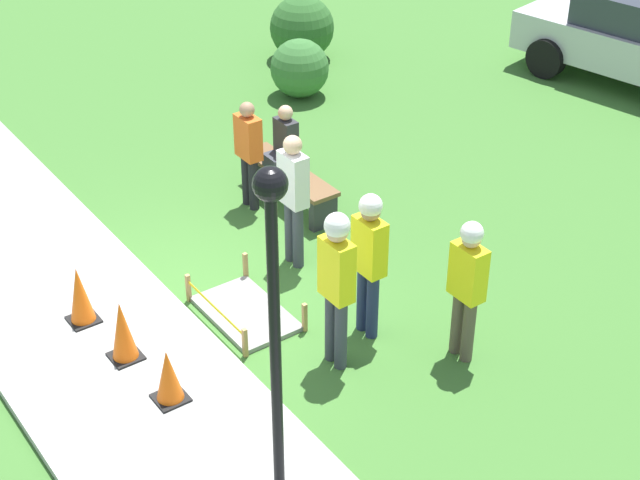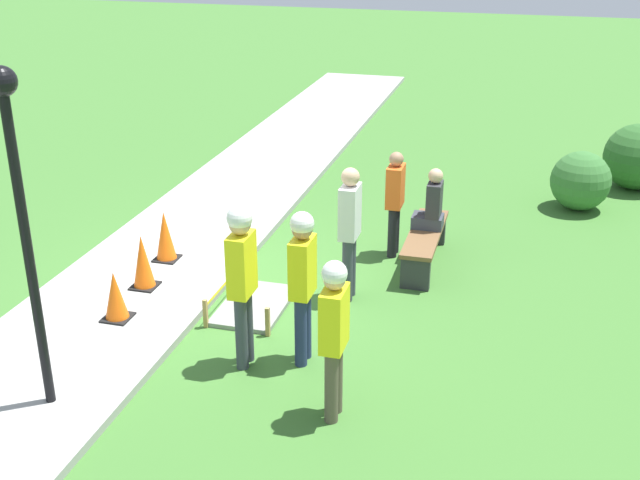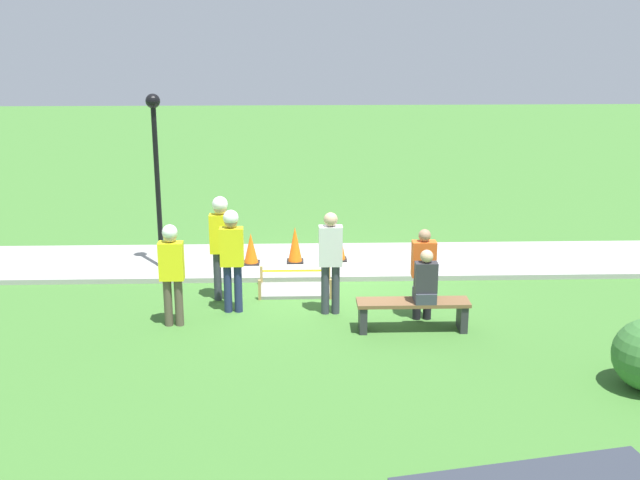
% 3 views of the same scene
% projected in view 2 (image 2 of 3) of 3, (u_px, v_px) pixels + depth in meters
% --- Properties ---
extents(ground_plane, '(60.00, 60.00, 0.00)m').
position_uv_depth(ground_plane, '(232.00, 281.00, 11.13)').
color(ground_plane, '#3D702D').
extents(sidewalk, '(28.00, 2.33, 0.10)m').
position_uv_depth(sidewalk, '(156.00, 269.00, 11.40)').
color(sidewalk, '#9E9E99').
rests_on(sidewalk, ground_plane).
extents(wet_concrete_patch, '(1.35, 0.86, 0.38)m').
position_uv_depth(wet_concrete_patch, '(254.00, 305.00, 10.41)').
color(wet_concrete_patch, gray).
rests_on(wet_concrete_patch, ground_plane).
extents(traffic_cone_near_patch, '(0.34, 0.34, 0.73)m').
position_uv_depth(traffic_cone_near_patch, '(165.00, 236.00, 11.44)').
color(traffic_cone_near_patch, black).
rests_on(traffic_cone_near_patch, sidewalk).
extents(traffic_cone_far_patch, '(0.34, 0.34, 0.74)m').
position_uv_depth(traffic_cone_far_patch, '(143.00, 262.00, 10.62)').
color(traffic_cone_far_patch, black).
rests_on(traffic_cone_far_patch, sidewalk).
extents(traffic_cone_sidewalk_edge, '(0.34, 0.34, 0.63)m').
position_uv_depth(traffic_cone_sidewalk_edge, '(115.00, 296.00, 9.82)').
color(traffic_cone_sidewalk_edge, black).
rests_on(traffic_cone_sidewalk_edge, sidewalk).
extents(park_bench, '(1.84, 0.44, 0.52)m').
position_uv_depth(park_bench, '(425.00, 241.00, 11.52)').
color(park_bench, '#2D2D33').
rests_on(park_bench, ground_plane).
extents(person_seated_on_bench, '(0.36, 0.44, 0.89)m').
position_uv_depth(person_seated_on_bench, '(432.00, 205.00, 11.48)').
color(person_seated_on_bench, '#383D47').
rests_on(person_seated_on_bench, park_bench).
extents(worker_supervisor, '(0.40, 0.26, 1.83)m').
position_uv_depth(worker_supervisor, '(303.00, 274.00, 8.79)').
color(worker_supervisor, navy).
rests_on(worker_supervisor, ground_plane).
extents(worker_assistant, '(0.40, 0.25, 1.74)m').
position_uv_depth(worker_assistant, '(334.00, 327.00, 7.83)').
color(worker_assistant, brown).
rests_on(worker_assistant, ground_plane).
extents(worker_trainee, '(0.40, 0.28, 1.93)m').
position_uv_depth(worker_trainee, '(242.00, 270.00, 8.71)').
color(worker_trainee, '#383D47').
rests_on(worker_trainee, ground_plane).
extents(bystander_in_orange_shirt, '(0.40, 0.22, 1.59)m').
position_uv_depth(bystander_in_orange_shirt, '(395.00, 198.00, 11.65)').
color(bystander_in_orange_shirt, black).
rests_on(bystander_in_orange_shirt, ground_plane).
extents(bystander_in_gray_shirt, '(0.40, 0.24, 1.81)m').
position_uv_depth(bystander_in_gray_shirt, '(350.00, 226.00, 10.29)').
color(bystander_in_gray_shirt, '#383D47').
rests_on(bystander_in_gray_shirt, ground_plane).
extents(lamppost_near, '(0.28, 0.28, 3.46)m').
position_uv_depth(lamppost_near, '(19.00, 191.00, 7.42)').
color(lamppost_near, black).
rests_on(lamppost_near, sidewalk).
extents(shrub_rounded_near, '(1.01, 1.01, 1.01)m').
position_uv_depth(shrub_rounded_near, '(581.00, 181.00, 13.56)').
color(shrub_rounded_near, '#387033').
rests_on(shrub_rounded_near, ground_plane).
extents(shrub_rounded_mid, '(1.20, 1.20, 1.20)m').
position_uv_depth(shrub_rounded_mid, '(637.00, 157.00, 14.51)').
color(shrub_rounded_mid, '#2D6028').
rests_on(shrub_rounded_mid, ground_plane).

